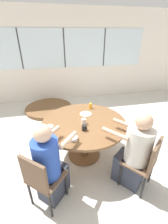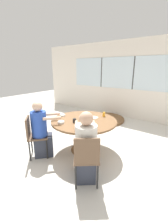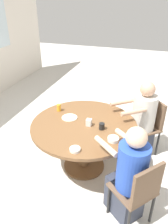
# 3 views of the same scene
# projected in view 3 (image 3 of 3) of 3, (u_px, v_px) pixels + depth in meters

# --- Properties ---
(ground_plane) EXTENTS (16.00, 16.00, 0.00)m
(ground_plane) POSITION_uv_depth(u_px,v_px,m) (84.00, 166.00, 3.30)
(ground_plane) COLOR beige
(dining_table) EXTENTS (1.43, 1.43, 0.75)m
(dining_table) POSITION_uv_depth(u_px,v_px,m) (84.00, 132.00, 3.01)
(dining_table) COLOR brown
(dining_table) RESTS_ON ground_plane
(chair_for_woman_green_shirt) EXTENTS (0.56, 0.56, 0.89)m
(chair_for_woman_green_shirt) POSITION_uv_depth(u_px,v_px,m) (150.00, 122.00, 3.38)
(chair_for_woman_green_shirt) COLOR brown
(chair_for_woman_green_shirt) RESTS_ON ground_plane
(chair_for_man_blue_shirt) EXTENTS (0.56, 0.56, 0.89)m
(chair_for_man_blue_shirt) POSITION_uv_depth(u_px,v_px,m) (139.00, 190.00, 2.22)
(chair_for_man_blue_shirt) COLOR brown
(chair_for_man_blue_shirt) RESTS_ON ground_plane
(person_woman_green_shirt) EXTENTS (0.66, 0.70, 1.22)m
(person_woman_green_shirt) POSITION_uv_depth(u_px,v_px,m) (140.00, 124.00, 3.32)
(person_woman_green_shirt) COLOR #333847
(person_woman_green_shirt) RESTS_ON ground_plane
(person_man_blue_shirt) EXTENTS (0.62, 0.64, 1.21)m
(person_man_blue_shirt) POSITION_uv_depth(u_px,v_px,m) (128.00, 178.00, 2.34)
(person_man_blue_shirt) COLOR #333847
(person_man_blue_shirt) RESTS_ON ground_plane
(coffee_mug) EXTENTS (0.08, 0.07, 0.09)m
(coffee_mug) POSITION_uv_depth(u_px,v_px,m) (102.00, 126.00, 2.80)
(coffee_mug) COLOR black
(coffee_mug) RESTS_ON dining_table
(juice_glass) EXTENTS (0.06, 0.06, 0.11)m
(juice_glass) POSITION_uv_depth(u_px,v_px,m) (59.00, 108.00, 3.23)
(juice_glass) COLOR gold
(juice_glass) RESTS_ON dining_table
(milk_carton_small) EXTENTS (0.07, 0.07, 0.09)m
(milk_carton_small) POSITION_uv_depth(u_px,v_px,m) (89.00, 122.00, 2.88)
(milk_carton_small) COLOR silver
(milk_carton_small) RESTS_ON dining_table
(bowl_white_shallow) EXTENTS (0.12, 0.12, 0.03)m
(bowl_white_shallow) POSITION_uv_depth(u_px,v_px,m) (75.00, 149.00, 2.43)
(bowl_white_shallow) COLOR white
(bowl_white_shallow) RESTS_ON dining_table
(bowl_cereal) EXTENTS (0.14, 0.14, 0.04)m
(bowl_cereal) POSITION_uv_depth(u_px,v_px,m) (113.00, 139.00, 2.59)
(bowl_cereal) COLOR white
(bowl_cereal) RESTS_ON dining_table
(plate_tortillas) EXTENTS (0.22, 0.22, 0.01)m
(plate_tortillas) POSITION_uv_depth(u_px,v_px,m) (70.00, 118.00, 3.07)
(plate_tortillas) COLOR beige
(plate_tortillas) RESTS_ON dining_table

